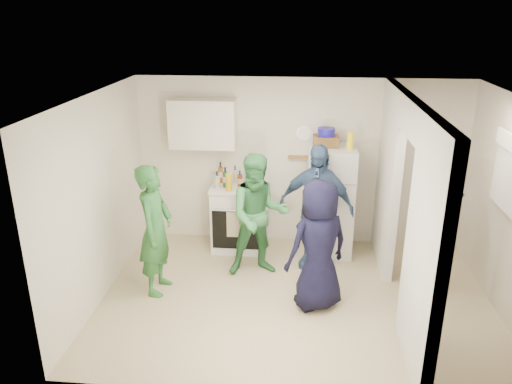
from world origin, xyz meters
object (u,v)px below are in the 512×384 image
Objects in this scene: fridge at (330,201)px; person_denim at (316,207)px; yellow_cup_stack_top at (350,141)px; wicker_basket at (326,141)px; person_navy at (318,246)px; stove at (240,217)px; person_green_center at (259,216)px; person_nook at (432,236)px; blue_bowl at (326,132)px; person_green_left at (155,230)px.

fridge is 0.51m from person_denim.
person_denim is (-0.43, -0.36, -0.84)m from yellow_cup_stack_top.
person_navy is (-0.10, -1.52, -0.87)m from wicker_basket.
person_green_center reaches higher than stove.
stove is at bearing 172.23° from person_denim.
blue_bowl is at bearing -107.37° from person_nook.
person_navy is at bearing -91.00° from person_green_left.
wicker_basket is 1.75m from person_navy.
blue_bowl reaches higher than fridge.
blue_bowl is (-0.10, 0.05, 1.00)m from fridge.
yellow_cup_stack_top is 1.01m from person_denim.
person_navy is at bearing -53.44° from stove.
person_navy reaches higher than person_nook.
person_nook is at bearing -81.80° from person_green_left.
stove is 1.27m from person_denim.
yellow_cup_stack_top is at bearing 14.75° from person_green_center.
person_green_center is at bearing -138.39° from wicker_basket.
wicker_basket is 0.21× the size of person_green_left.
person_nook is at bearing -23.36° from stove.
person_green_left is (-0.88, -1.32, 0.35)m from stove.
stove is 0.61× the size of person_nook.
fridge is 0.88m from wicker_basket.
person_navy is (0.01, -1.01, -0.08)m from person_denim.
person_green_left is 1.06× the size of person_nook.
person_nook is (1.40, -0.60, -0.09)m from person_denim.
blue_bowl is at bearing -123.58° from person_navy.
yellow_cup_stack_top reaches higher than fridge.
person_green_left is at bearing -149.59° from fridge.
blue_bowl is 0.14× the size of person_denim.
stove is 4.06× the size of blue_bowl.
stove is 0.58× the size of person_green_center.
person_nook is (2.50, -1.08, 0.31)m from stove.
person_green_left is at bearing -147.43° from wicker_basket.
person_navy is (-0.10, -1.52, -1.00)m from blue_bowl.
person_green_center is 1.07m from person_navy.
person_denim is (1.10, -0.49, 0.39)m from stove.
wicker_basket is (1.21, 0.02, 1.18)m from stove.
fridge is 1.01m from blue_bowl.
fridge is at bearing -26.57° from wicker_basket.
blue_bowl is 0.36m from yellow_cup_stack_top.
wicker_basket is 0.94m from person_denim.
person_navy is at bearing -50.02° from person_nook.
person_green_center is at bearing -143.33° from fridge.
person_denim reaches higher than person_navy.
person_nook is at bearing 167.10° from person_navy.
person_green_left is 0.95× the size of person_denim.
yellow_cup_stack_top is at bearing -4.84° from stove.
person_navy is at bearing -93.86° from wicker_basket.
fridge is 0.95m from yellow_cup_stack_top.
person_nook is at bearing -7.07° from person_denim.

